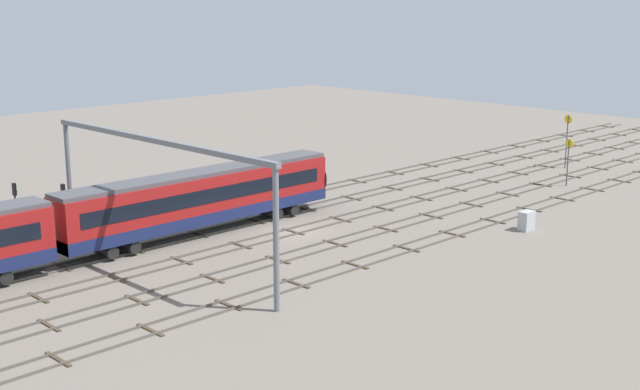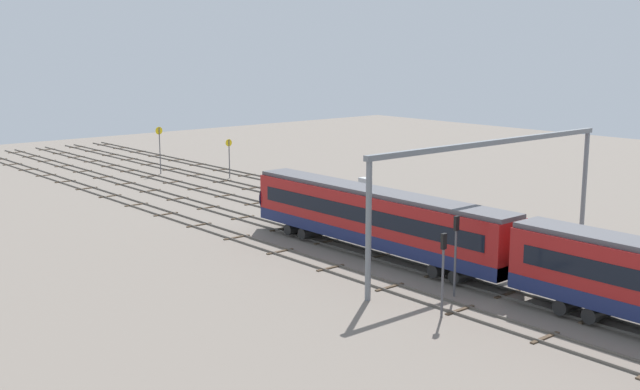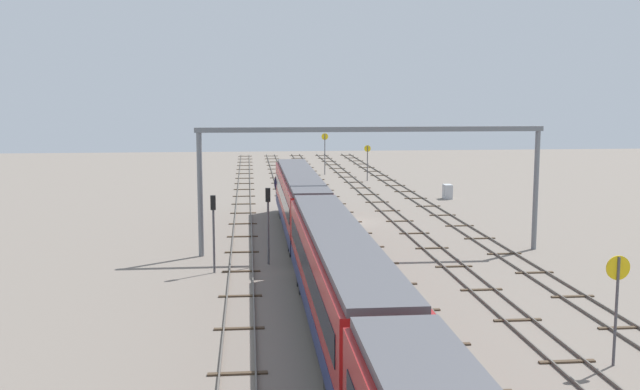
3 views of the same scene
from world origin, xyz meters
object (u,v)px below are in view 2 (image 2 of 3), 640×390
overhead_gantry (493,168)px  relay_cabinet (365,185)px  signal_light_trackside_approach (443,263)px  speed_sign_far_trackside (229,153)px  signal_light_trackside_departure (456,245)px  speed_sign_near_foreground (160,144)px

overhead_gantry → relay_cabinet: overhead_gantry is taller
signal_light_trackside_approach → speed_sign_far_trackside: bearing=-20.1°
signal_light_trackside_departure → signal_light_trackside_approach: bearing=119.7°
overhead_gantry → relay_cabinet: (25.62, -12.47, -6.16)m
relay_cabinet → signal_light_trackside_approach: bearing=142.8°
speed_sign_near_foreground → signal_light_trackside_approach: size_ratio=1.16×
speed_sign_near_foreground → signal_light_trackside_approach: bearing=167.1°
overhead_gantry → signal_light_trackside_departure: overhead_gantry is taller
speed_sign_near_foreground → relay_cabinet: 26.87m
speed_sign_near_foreground → overhead_gantry: bearing=177.8°
speed_sign_near_foreground → signal_light_trackside_approach: (-55.03, 12.64, -0.47)m
speed_sign_near_foreground → speed_sign_far_trackside: (-7.91, -4.62, -0.72)m
overhead_gantry → signal_light_trackside_departure: size_ratio=4.80×
speed_sign_far_trackside → signal_light_trackside_approach: 50.19m
signal_light_trackside_approach → signal_light_trackside_departure: signal_light_trackside_departure is taller
speed_sign_near_foreground → relay_cabinet: (-24.54, -10.54, -2.88)m
overhead_gantry → speed_sign_far_trackside: size_ratio=5.31×
signal_light_trackside_approach → relay_cabinet: (30.49, -23.18, -2.41)m
signal_light_trackside_departure → relay_cabinet: size_ratio=3.32×
speed_sign_near_foreground → speed_sign_far_trackside: size_ratio=1.25×
signal_light_trackside_approach → signal_light_trackside_departure: 3.95m
speed_sign_far_trackside → signal_light_trackside_departure: bearing=163.0°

